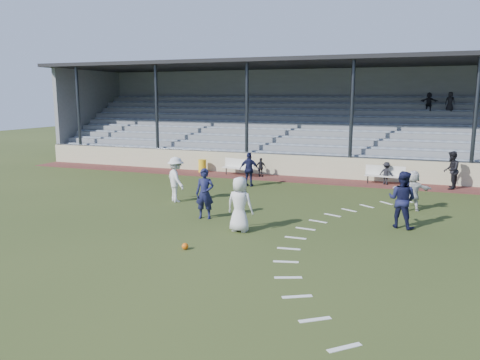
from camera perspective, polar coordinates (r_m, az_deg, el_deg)
name	(u,v)px	position (r m, az deg, el deg)	size (l,w,h in m)	color
ground	(215,229)	(16.17, -3.12, -6.02)	(90.00, 90.00, 0.00)	#2E3A18
cinder_track	(291,179)	(25.88, 6.22, 0.13)	(34.00, 2.00, 0.02)	#522421
retaining_wall	(296,166)	(26.80, 6.80, 1.74)	(34.00, 0.18, 1.20)	#C1B994
bench_left	(239,166)	(26.74, -0.15, 1.76)	(2.03, 0.97, 0.95)	silver
bench_right	(385,173)	(25.25, 17.27, 0.79)	(2.03, 0.61, 0.95)	silver
trash_bin	(202,166)	(28.08, -4.61, 1.75)	(0.47, 0.47, 0.76)	yellow
football	(185,246)	(14.16, -6.71, -8.02)	(0.20, 0.20, 0.20)	#D4590C
player_white_lead	(240,204)	(15.68, -0.03, -2.98)	(0.91, 0.60, 1.87)	silver
player_navy_lead	(205,194)	(17.39, -4.31, -1.67)	(0.69, 0.45, 1.88)	#141738
player_navy_mid	(402,200)	(17.07, 19.14, -2.26)	(0.97, 0.75, 1.99)	#141738
player_white_wing	(176,179)	(20.28, -7.80, 0.06)	(1.26, 0.72, 1.95)	silver
player_navy_wing	(249,170)	(23.57, 1.14, 1.28)	(1.01, 0.42, 1.72)	#141738
player_white_back	(413,190)	(19.79, 20.31, -1.20)	(1.51, 0.48, 1.63)	silver
official	(451,170)	(25.01, 24.35, 1.10)	(0.90, 0.71, 1.86)	black
sub_left_near	(250,166)	(26.42, 1.20, 1.74)	(0.44, 0.29, 1.20)	black
sub_left_far	(261,167)	(26.35, 2.58, 1.56)	(0.63, 0.26, 1.07)	black
sub_right	(386,173)	(25.14, 17.40, 0.79)	(0.75, 0.43, 1.17)	black
grandstand	(313,132)	(31.19, 8.95, 5.84)	(34.60, 9.00, 6.61)	gray
penalty_arc	(335,242)	(15.06, 11.53, -7.42)	(3.89, 14.63, 0.01)	silver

